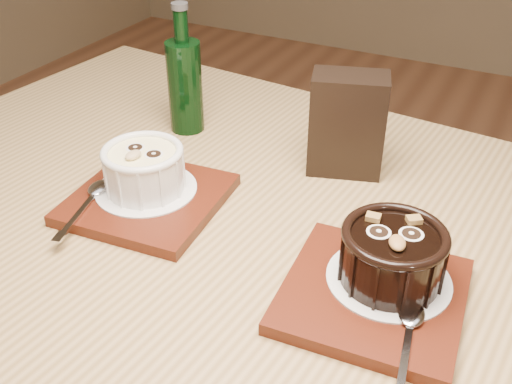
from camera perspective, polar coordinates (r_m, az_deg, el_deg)
table at (r=0.78m, az=0.48°, el=-9.31°), size 1.27×0.92×0.75m
tray_left at (r=0.78m, az=-10.26°, el=-0.68°), size 0.19×0.19×0.01m
doily_left at (r=0.78m, az=-10.40°, el=0.29°), size 0.13×0.13×0.00m
ramekin_white at (r=0.77m, az=-10.64°, el=2.35°), size 0.10×0.10×0.06m
spoon_left at (r=0.77m, az=-15.82°, el=-0.96°), size 0.06×0.14×0.01m
tray_right at (r=0.64m, az=11.05°, el=-9.64°), size 0.19×0.19×0.01m
doily_right at (r=0.65m, az=12.51°, el=-8.07°), size 0.13×0.13×0.00m
ramekin_dark at (r=0.62m, az=12.88°, el=-5.68°), size 0.11×0.11×0.06m
spoon_right at (r=0.58m, az=14.24°, el=-13.47°), size 0.05×0.14×0.01m
condiment_stand at (r=0.82m, az=8.67°, el=6.41°), size 0.11×0.09×0.14m
green_bottle at (r=0.93m, az=-6.80°, el=10.26°), size 0.05×0.05×0.20m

